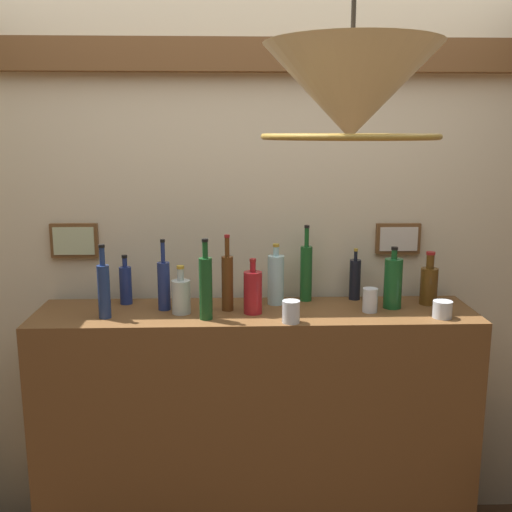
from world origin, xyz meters
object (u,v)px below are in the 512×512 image
at_px(liquor_bottle_rum, 206,287).
at_px(liquor_bottle_port, 306,272).
at_px(liquor_bottle_rye, 227,281).
at_px(pendant_lamp, 351,95).
at_px(liquor_bottle_gin, 393,283).
at_px(glass_tumbler_highball, 370,300).
at_px(liquor_bottle_brandy, 126,284).
at_px(glass_tumbler_rocks, 291,312).
at_px(liquor_bottle_vermouth, 164,284).
at_px(glass_tumbler_shot, 442,309).
at_px(liquor_bottle_bourbon, 104,289).
at_px(liquor_bottle_mezcal, 276,279).
at_px(liquor_bottle_scotch, 181,296).
at_px(liquor_bottle_sherry, 355,279).
at_px(liquor_bottle_whiskey, 253,292).
at_px(liquor_bottle_tequila, 429,284).

bearing_deg(liquor_bottle_rum, liquor_bottle_port, 30.76).
relative_size(liquor_bottle_rye, pendant_lamp, 0.61).
height_order(liquor_bottle_gin, glass_tumbler_highball, liquor_bottle_gin).
height_order(liquor_bottle_port, pendant_lamp, pendant_lamp).
bearing_deg(liquor_bottle_brandy, pendant_lamp, -52.35).
relative_size(liquor_bottle_rum, glass_tumbler_rocks, 3.68).
xyz_separation_m(liquor_bottle_gin, liquor_bottle_vermouth, (-0.99, 0.01, 0.00)).
distance_m(liquor_bottle_rum, liquor_bottle_rye, 0.15).
xyz_separation_m(liquor_bottle_brandy, liquor_bottle_rye, (0.45, -0.12, 0.04)).
bearing_deg(liquor_bottle_rye, glass_tumbler_shot, -8.75).
xyz_separation_m(liquor_bottle_vermouth, liquor_bottle_bourbon, (-0.23, -0.11, 0.01)).
bearing_deg(liquor_bottle_mezcal, liquor_bottle_port, 19.73).
distance_m(liquor_bottle_vermouth, pendant_lamp, 1.32).
xyz_separation_m(liquor_bottle_gin, liquor_bottle_rye, (-0.71, -0.01, 0.02)).
distance_m(liquor_bottle_port, liquor_bottle_brandy, 0.81).
bearing_deg(liquor_bottle_rum, pendant_lamp, -61.77).
bearing_deg(glass_tumbler_highball, liquor_bottle_rum, -173.59).
distance_m(liquor_bottle_bourbon, pendant_lamp, 1.37).
distance_m(liquor_bottle_rye, glass_tumbler_highball, 0.61).
distance_m(liquor_bottle_rum, liquor_bottle_vermouth, 0.23).
bearing_deg(glass_tumbler_highball, pendant_lamp, -107.48).
bearing_deg(liquor_bottle_brandy, liquor_bottle_scotch, -30.70).
relative_size(liquor_bottle_vermouth, glass_tumbler_highball, 3.00).
height_order(liquor_bottle_gin, liquor_bottle_rye, liquor_bottle_rye).
relative_size(liquor_bottle_brandy, liquor_bottle_rye, 0.67).
relative_size(liquor_bottle_sherry, liquor_bottle_whiskey, 1.00).
relative_size(liquor_bottle_tequila, glass_tumbler_highball, 2.31).
bearing_deg(liquor_bottle_rum, liquor_bottle_sherry, 22.47).
relative_size(liquor_bottle_port, liquor_bottle_tequila, 1.46).
bearing_deg(liquor_bottle_rye, liquor_bottle_mezcal, 22.94).
xyz_separation_m(liquor_bottle_gin, liquor_bottle_bourbon, (-1.22, -0.10, 0.01)).
relative_size(liquor_bottle_mezcal, liquor_bottle_rum, 0.81).
bearing_deg(glass_tumbler_shot, liquor_bottle_whiskey, 173.40).
distance_m(liquor_bottle_vermouth, liquor_bottle_whiskey, 0.39).
distance_m(liquor_bottle_gin, liquor_bottle_bourbon, 1.22).
bearing_deg(pendant_lamp, liquor_bottle_mezcal, 96.96).
height_order(liquor_bottle_port, glass_tumbler_highball, liquor_bottle_port).
distance_m(liquor_bottle_bourbon, glass_tumbler_rocks, 0.77).
relative_size(liquor_bottle_vermouth, liquor_bottle_rye, 0.93).
bearing_deg(glass_tumbler_shot, liquor_bottle_sherry, 136.67).
height_order(liquor_bottle_sherry, liquor_bottle_brandy, liquor_bottle_sherry).
xyz_separation_m(liquor_bottle_whiskey, pendant_lamp, (0.23, -0.86, 0.75)).
height_order(liquor_bottle_brandy, liquor_bottle_bourbon, liquor_bottle_bourbon).
bearing_deg(liquor_bottle_gin, pendant_lamp, -112.58).
height_order(liquor_bottle_sherry, liquor_bottle_gin, liquor_bottle_gin).
distance_m(liquor_bottle_sherry, glass_tumbler_shot, 0.43).
height_order(liquor_bottle_whiskey, pendant_lamp, pendant_lamp).
xyz_separation_m(liquor_bottle_port, liquor_bottle_scotch, (-0.55, -0.18, -0.06)).
relative_size(liquor_bottle_whiskey, glass_tumbler_shot, 2.96).
distance_m(liquor_bottle_sherry, liquor_bottle_rum, 0.72).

